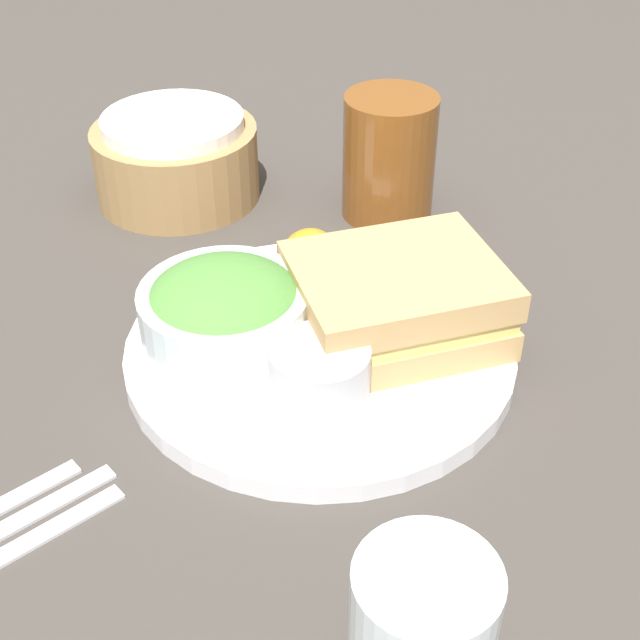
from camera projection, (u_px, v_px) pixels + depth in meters
name	position (u px, v px, depth m)	size (l,w,h in m)	color
ground_plane	(320.00, 359.00, 0.64)	(4.00, 4.00, 0.00)	#3D3833
plate	(320.00, 351.00, 0.64)	(0.28, 0.28, 0.01)	silver
sandwich	(396.00, 300.00, 0.63)	(0.17, 0.15, 0.06)	tan
salad_bowl	(225.00, 313.00, 0.61)	(0.12, 0.12, 0.06)	silver
dressing_cup	(320.00, 375.00, 0.57)	(0.07, 0.07, 0.04)	#B7B7BC
orange_wedge	(311.00, 259.00, 0.68)	(0.05, 0.05, 0.05)	orange
drink_glass	(389.00, 157.00, 0.78)	(0.08, 0.08, 0.11)	brown
bread_basket	(176.00, 158.00, 0.82)	(0.15, 0.15, 0.08)	#997547
water_glass	(421.00, 639.00, 0.41)	(0.07, 0.07, 0.09)	silver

